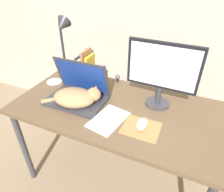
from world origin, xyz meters
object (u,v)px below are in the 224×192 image
at_px(webcam, 117,77).
at_px(desk_lamp, 63,37).
at_px(laptop, 78,93).
at_px(cd_disc, 54,82).
at_px(computer_mouse, 142,124).
at_px(notepad, 108,119).
at_px(book_row, 86,67).
at_px(cat, 76,97).
at_px(external_monitor, 162,71).

bearing_deg(webcam, desk_lamp, -169.75).
xyz_separation_m(laptop, cd_disc, (-0.32, 0.13, -0.05)).
bearing_deg(computer_mouse, laptop, 169.36).
bearing_deg(notepad, book_row, 133.41).
bearing_deg(desk_lamp, computer_mouse, -25.13).
height_order(cat, book_row, book_row).
relative_size(book_row, cd_disc, 2.04).
relative_size(external_monitor, webcam, 6.90).
xyz_separation_m(laptop, cat, (0.02, -0.05, 0.00)).
xyz_separation_m(cat, computer_mouse, (0.47, -0.04, -0.04)).
distance_m(cat, webcam, 0.42).
height_order(external_monitor, webcam, external_monitor).
bearing_deg(cat, laptop, 112.10).
xyz_separation_m(laptop, computer_mouse, (0.49, -0.09, -0.03)).
bearing_deg(webcam, book_row, -170.30).
bearing_deg(cat, book_row, 110.19).
distance_m(cat, cd_disc, 0.39).
height_order(notepad, webcam, webcam).
height_order(computer_mouse, webcam, webcam).
relative_size(cat, webcam, 5.92).
bearing_deg(computer_mouse, external_monitor, 83.44).
bearing_deg(cd_disc, book_row, 37.98).
xyz_separation_m(cat, cd_disc, (-0.34, 0.19, -0.05)).
relative_size(computer_mouse, webcam, 1.76).
distance_m(laptop, webcam, 0.37).
bearing_deg(book_row, cd_disc, -142.02).
distance_m(computer_mouse, desk_lamp, 0.90).
distance_m(computer_mouse, notepad, 0.21).
relative_size(desk_lamp, notepad, 1.75).
height_order(computer_mouse, cd_disc, computer_mouse).
distance_m(book_row, notepad, 0.58).
xyz_separation_m(laptop, book_row, (-0.11, 0.30, 0.05)).
xyz_separation_m(external_monitor, book_row, (-0.63, 0.13, -0.15)).
xyz_separation_m(external_monitor, desk_lamp, (-0.79, 0.10, 0.09)).
bearing_deg(notepad, computer_mouse, 7.79).
relative_size(cat, book_row, 1.57).
bearing_deg(laptop, cd_disc, 156.95).
bearing_deg(webcam, cd_disc, -156.21).
relative_size(laptop, desk_lamp, 0.81).
bearing_deg(computer_mouse, desk_lamp, 154.87).
relative_size(cat, external_monitor, 0.86).
distance_m(computer_mouse, book_row, 0.72).
xyz_separation_m(notepad, webcam, (-0.13, 0.46, 0.04)).
distance_m(external_monitor, notepad, 0.44).
height_order(laptop, cd_disc, laptop).
xyz_separation_m(cat, book_row, (-0.13, 0.35, 0.05)).
distance_m(desk_lamp, notepad, 0.75).
xyz_separation_m(external_monitor, cd_disc, (-0.84, -0.03, -0.25)).
bearing_deg(book_row, cat, -69.81).
bearing_deg(book_row, laptop, -70.16).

